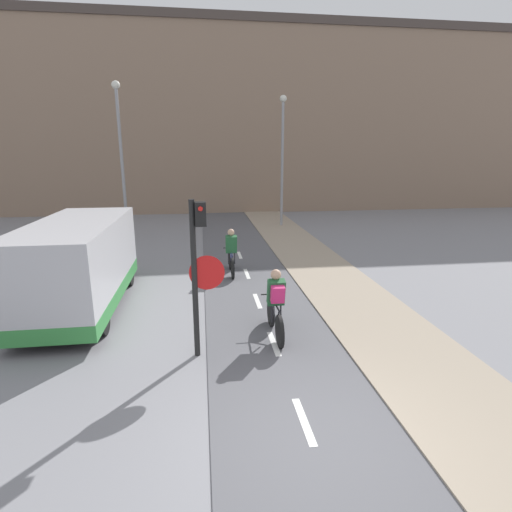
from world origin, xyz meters
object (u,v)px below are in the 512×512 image
object	(u,v)px
street_lamp_far	(121,145)
cyclist_far	(231,254)
street_lamp_sidewalk	(282,148)
van	(79,266)
cyclist_near	(276,306)
traffic_light_pole	(198,262)

from	to	relation	value
street_lamp_far	cyclist_far	xyz separation A→B (m)	(4.38, -6.42, -3.52)
street_lamp_far	street_lamp_sidewalk	distance (m)	8.05
street_lamp_sidewalk	van	size ratio (longest dim) A/B	1.28
cyclist_near	van	distance (m)	5.18
traffic_light_pole	van	world-z (taller)	traffic_light_pole
traffic_light_pole	street_lamp_far	bearing A→B (deg)	106.07
street_lamp_sidewalk	cyclist_far	bearing A→B (deg)	-111.47
traffic_light_pole	street_lamp_sidewalk	xyz separation A→B (m)	(4.37, 13.91, 2.20)
street_lamp_sidewalk	van	xyz separation A→B (m)	(-7.39, -10.99, -3.00)
cyclist_near	cyclist_far	world-z (taller)	cyclist_near
street_lamp_far	van	world-z (taller)	street_lamp_far
street_lamp_sidewalk	cyclist_far	size ratio (longest dim) A/B	3.86
cyclist_near	cyclist_far	xyz separation A→B (m)	(-0.59, 4.74, -0.05)
street_lamp_far	street_lamp_sidewalk	bearing A→B (deg)	15.51
street_lamp_sidewalk	cyclist_near	xyz separation A→B (m)	(-2.78, -13.31, -3.39)
traffic_light_pole	cyclist_near	distance (m)	2.07
cyclist_near	cyclist_far	bearing A→B (deg)	97.12
street_lamp_sidewalk	van	bearing A→B (deg)	-123.92
cyclist_near	traffic_light_pole	bearing A→B (deg)	-159.57
street_lamp_far	van	distance (m)	9.37
cyclist_near	cyclist_far	size ratio (longest dim) A/B	1.01
cyclist_near	street_lamp_far	bearing A→B (deg)	114.03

